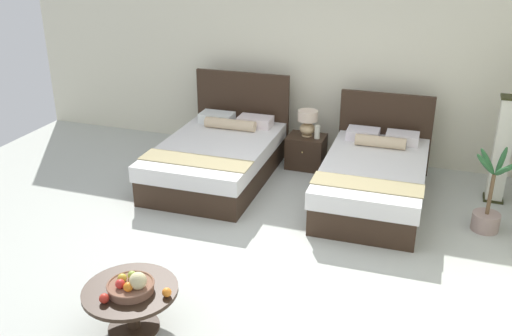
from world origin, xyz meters
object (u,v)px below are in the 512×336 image
object	(u,v)px
vase	(317,132)
potted_palm	(488,208)
loose_orange	(167,292)
bed_near_window	(218,157)
coffee_table	(131,299)
bed_near_corner	(374,178)
nightstand	(306,151)
fruit_bowl	(132,285)
floor_lamp_corner	(502,150)
loose_apple	(104,298)
table_lamp	(308,121)

from	to	relation	value
vase	potted_palm	distance (m)	2.51
vase	loose_orange	distance (m)	3.91
bed_near_window	coffee_table	distance (m)	3.23
bed_near_corner	nightstand	world-z (taller)	bed_near_corner
fruit_bowl	floor_lamp_corner	distance (m)	4.79
loose_apple	floor_lamp_corner	size ratio (longest dim) A/B	0.06
nightstand	loose_orange	world-z (taller)	loose_orange
loose_apple	floor_lamp_corner	bearing A→B (deg)	51.48
potted_palm	table_lamp	bearing A→B (deg)	155.07
bed_near_window	floor_lamp_corner	xyz separation A→B (m)	(3.57, 0.52, 0.37)
table_lamp	loose_orange	bearing A→B (deg)	-92.39
vase	fruit_bowl	world-z (taller)	vase
fruit_bowl	loose_apple	distance (m)	0.25
bed_near_window	loose_apple	world-z (taller)	bed_near_window
nightstand	floor_lamp_corner	distance (m)	2.58
loose_apple	loose_orange	bearing A→B (deg)	28.88
vase	fruit_bowl	distance (m)	3.99
bed_near_corner	nightstand	xyz separation A→B (m)	(-1.07, 0.77, -0.07)
vase	floor_lamp_corner	distance (m)	2.38
nightstand	coffee_table	xyz separation A→B (m)	(-0.51, -3.95, 0.07)
vase	coffee_table	bearing A→B (deg)	-99.66
bed_near_window	bed_near_corner	distance (m)	2.11
fruit_bowl	loose_orange	distance (m)	0.31
nightstand	potted_palm	xyz separation A→B (m)	(2.41, -1.10, 0.04)
nightstand	table_lamp	bearing A→B (deg)	90.00
potted_palm	floor_lamp_corner	bearing A→B (deg)	82.15
vase	floor_lamp_corner	size ratio (longest dim) A/B	0.14
bed_near_corner	loose_apple	distance (m)	3.81
bed_near_window	nightstand	xyz separation A→B (m)	(1.04, 0.76, -0.07)
table_lamp	loose_orange	xyz separation A→B (m)	(-0.16, -3.96, -0.24)
bed_near_window	nightstand	bearing A→B (deg)	36.19
vase	potted_palm	world-z (taller)	potted_palm
table_lamp	loose_orange	distance (m)	3.97
table_lamp	fruit_bowl	size ratio (longest dim) A/B	0.93
table_lamp	loose_orange	size ratio (longest dim) A/B	4.66
bed_near_corner	potted_palm	bearing A→B (deg)	-13.94
bed_near_window	coffee_table	xyz separation A→B (m)	(0.53, -3.19, -0.00)
bed_near_window	bed_near_corner	size ratio (longest dim) A/B	1.01
floor_lamp_corner	potted_palm	xyz separation A→B (m)	(-0.12, -0.85, -0.40)
nightstand	table_lamp	world-z (taller)	table_lamp
bed_near_corner	loose_apple	xyz separation A→B (m)	(-1.68, -3.41, 0.14)
bed_near_window	loose_apple	distance (m)	3.45
bed_near_corner	floor_lamp_corner	world-z (taller)	floor_lamp_corner
nightstand	potted_palm	world-z (taller)	potted_palm
bed_near_window	floor_lamp_corner	distance (m)	3.63
bed_near_corner	potted_palm	size ratio (longest dim) A/B	2.27
bed_near_corner	table_lamp	world-z (taller)	bed_near_corner
coffee_table	loose_apple	bearing A→B (deg)	-112.81
coffee_table	loose_orange	bearing A→B (deg)	1.93
vase	coffee_table	world-z (taller)	vase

